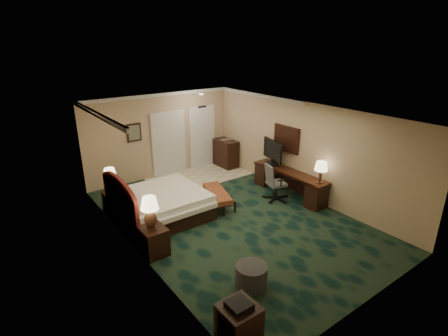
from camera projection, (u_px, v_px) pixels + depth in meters
floor at (231, 218)px, 8.84m from camera, size 5.00×7.50×0.00m
ceiling at (232, 113)px, 7.90m from camera, size 5.00×7.50×0.00m
wall_back at (161, 136)px, 11.20m from camera, size 5.00×0.00×2.70m
wall_front at (375, 235)px, 5.53m from camera, size 5.00×0.00×2.70m
wall_left at (133, 194)px, 6.98m from camera, size 0.00×7.50×2.70m
wall_right at (303, 150)px, 9.75m from camera, size 0.00×7.50×2.70m
crown_molding at (232, 115)px, 7.91m from camera, size 5.00×7.50×0.10m
tile_patch at (200, 176)px, 11.53m from camera, size 3.20×1.70×0.01m
headboard at (121, 205)px, 8.00m from camera, size 0.12×2.00×1.40m
entry_door at (202, 137)px, 12.14m from camera, size 1.02×0.06×2.18m
closet_doors at (169, 144)px, 11.41m from camera, size 1.20×0.06×2.10m
wall_art at (134, 133)px, 10.59m from camera, size 0.45×0.06×0.55m
wall_mirror at (286, 139)px, 10.12m from camera, size 0.05×0.95×0.75m
bed at (162, 205)px, 8.83m from camera, size 2.08×1.93×0.66m
nightstand_near at (154, 241)px, 7.30m from camera, size 0.49×0.56×0.61m
nightstand_far at (114, 202)px, 9.08m from camera, size 0.45×0.52×0.56m
lamp_near at (150, 213)px, 7.08m from camera, size 0.48×0.48×0.70m
lamp_far at (110, 180)px, 8.89m from camera, size 0.39×0.39×0.65m
bed_bench at (217, 199)px, 9.41m from camera, size 0.83×1.38×0.44m
ottoman at (251, 276)px, 6.38m from camera, size 0.74×0.74×0.42m
side_table at (239, 323)px, 5.21m from camera, size 0.55×0.55×0.59m
desk at (289, 183)px, 10.06m from camera, size 0.54×2.50×0.72m
tv at (272, 153)px, 10.34m from camera, size 0.32×0.97×0.76m
desk_lamp at (321, 172)px, 9.05m from camera, size 0.44×0.44×0.60m
desk_chair at (276, 182)px, 9.72m from camera, size 0.75×0.72×1.06m
minibar at (226, 153)px, 12.31m from camera, size 0.50×0.91×0.96m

